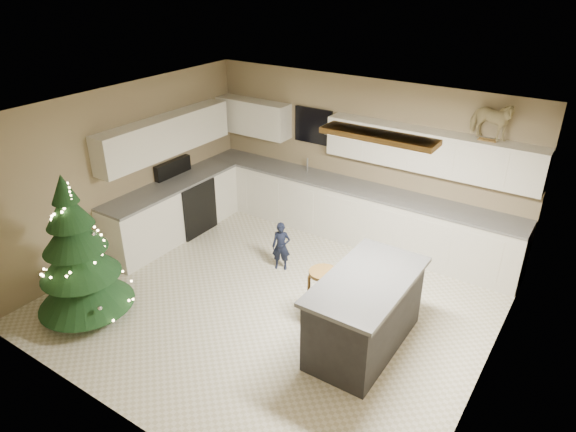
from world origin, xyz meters
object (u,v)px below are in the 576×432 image
object	(u,v)px
island	(365,312)
bar_stool	(323,283)
toddler	(281,246)
christmas_tree	(79,261)
rocking_horse	(491,120)

from	to	relation	value
island	bar_stool	bearing A→B (deg)	165.37
island	toddler	distance (m)	2.00
bar_stool	toddler	size ratio (longest dim) A/B	0.95
island	christmas_tree	size ratio (longest dim) A/B	0.85
rocking_horse	christmas_tree	bearing A→B (deg)	147.08
bar_stool	island	bearing A→B (deg)	-14.63
island	christmas_tree	world-z (taller)	christmas_tree
bar_stool	rocking_horse	distance (m)	3.11
island	rocking_horse	distance (m)	3.10
island	rocking_horse	bearing A→B (deg)	78.32
rocking_horse	island	bearing A→B (deg)	179.28
christmas_tree	toddler	xyz separation A→B (m)	(1.47, 2.33, -0.44)
christmas_tree	rocking_horse	bearing A→B (deg)	46.12
island	toddler	bearing A→B (deg)	154.04
christmas_tree	rocking_horse	distance (m)	5.64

